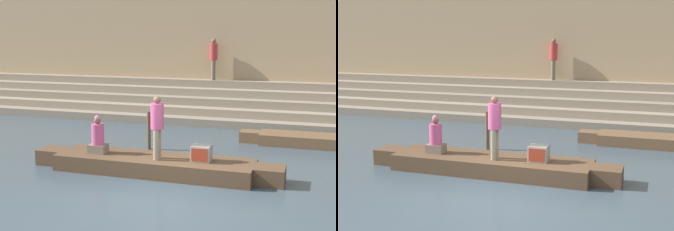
% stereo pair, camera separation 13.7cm
% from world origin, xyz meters
% --- Properties ---
extents(ground_plane, '(120.00, 120.00, 0.00)m').
position_xyz_m(ground_plane, '(0.00, 0.00, 0.00)').
color(ground_plane, '#3D4C56').
extents(ghat_steps, '(36.00, 3.12, 1.58)m').
position_xyz_m(ghat_steps, '(0.00, 9.74, 0.58)').
color(ghat_steps, gray).
rests_on(ghat_steps, ground).
extents(back_wall, '(34.20, 1.28, 6.24)m').
position_xyz_m(back_wall, '(0.00, 11.48, 3.09)').
color(back_wall, tan).
rests_on(back_wall, ground).
extents(rowboat_main, '(6.72, 1.48, 0.42)m').
position_xyz_m(rowboat_main, '(-0.86, 1.59, 0.23)').
color(rowboat_main, brown).
rests_on(rowboat_main, ground).
extents(person_standing, '(0.34, 0.34, 1.63)m').
position_xyz_m(person_standing, '(-0.70, 1.44, 1.36)').
color(person_standing, gray).
rests_on(person_standing, rowboat_main).
extents(person_rowing, '(0.47, 0.37, 1.03)m').
position_xyz_m(person_rowing, '(-2.44, 1.54, 0.83)').
color(person_rowing, '#756656').
rests_on(person_rowing, rowboat_main).
extents(tv_set, '(0.50, 0.41, 0.41)m').
position_xyz_m(tv_set, '(0.42, 1.58, 0.63)').
color(tv_set, '#9E998E').
rests_on(tv_set, rowboat_main).
extents(moored_boat_shore, '(6.11, 1.10, 0.36)m').
position_xyz_m(moored_boat_shore, '(3.75, 5.95, 0.20)').
color(moored_boat_shore, brown).
rests_on(moored_boat_shore, ground).
extents(mooring_post, '(0.12, 0.12, 1.20)m').
position_xyz_m(mooring_post, '(-1.85, 3.90, 0.60)').
color(mooring_post, brown).
rests_on(mooring_post, ground).
extents(person_on_steps, '(0.34, 0.34, 1.79)m').
position_xyz_m(person_on_steps, '(-1.31, 10.57, 2.62)').
color(person_on_steps, '#756656').
rests_on(person_on_steps, ghat_steps).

